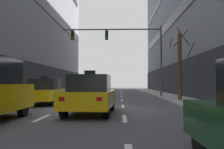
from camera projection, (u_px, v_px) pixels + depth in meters
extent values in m
plane|color=#424247|center=(92.00, 110.00, 12.52)|extent=(120.00, 120.00, 0.00)
cube|color=gray|center=(214.00, 109.00, 12.34)|extent=(2.58, 80.00, 0.14)
cube|color=silver|center=(42.00, 118.00, 9.57)|extent=(0.16, 2.00, 0.01)
cube|color=silver|center=(69.00, 106.00, 14.56)|extent=(0.16, 2.00, 0.01)
cube|color=silver|center=(82.00, 100.00, 19.56)|extent=(0.16, 2.00, 0.01)
cube|color=silver|center=(89.00, 97.00, 24.55)|extent=(0.16, 2.00, 0.01)
cube|color=silver|center=(95.00, 94.00, 29.55)|extent=(0.16, 2.00, 0.01)
cube|color=silver|center=(98.00, 93.00, 34.54)|extent=(0.16, 2.00, 0.01)
cube|color=silver|center=(101.00, 91.00, 39.54)|extent=(0.16, 2.00, 0.01)
cube|color=silver|center=(103.00, 90.00, 44.53)|extent=(0.16, 2.00, 0.01)
cube|color=silver|center=(124.00, 118.00, 9.47)|extent=(0.16, 2.00, 0.01)
cube|color=silver|center=(123.00, 106.00, 14.47)|extent=(0.16, 2.00, 0.01)
cube|color=silver|center=(122.00, 100.00, 19.46)|extent=(0.16, 2.00, 0.01)
cube|color=silver|center=(122.00, 97.00, 24.46)|extent=(0.16, 2.00, 0.01)
cube|color=silver|center=(121.00, 94.00, 29.45)|extent=(0.16, 2.00, 0.01)
cube|color=silver|center=(121.00, 93.00, 34.45)|extent=(0.16, 2.00, 0.01)
cube|color=silver|center=(121.00, 91.00, 39.44)|extent=(0.16, 2.00, 0.01)
cube|color=silver|center=(121.00, 90.00, 44.44)|extent=(0.16, 2.00, 0.01)
cylinder|color=black|center=(23.00, 108.00, 9.94)|extent=(0.23, 0.69, 0.69)
cube|color=white|center=(27.00, 91.00, 10.82)|extent=(0.21, 0.08, 0.15)
cylinder|color=black|center=(40.00, 98.00, 17.03)|extent=(0.22, 0.63, 0.63)
cylinder|color=black|center=(63.00, 98.00, 16.96)|extent=(0.22, 0.63, 0.63)
cylinder|color=black|center=(26.00, 101.00, 14.46)|extent=(0.22, 0.63, 0.63)
cylinder|color=black|center=(52.00, 101.00, 14.39)|extent=(0.22, 0.63, 0.63)
cube|color=yellow|center=(46.00, 94.00, 15.72)|extent=(1.81, 4.22, 0.61)
cube|color=black|center=(45.00, 84.00, 15.55)|extent=(1.55, 1.83, 0.65)
cube|color=white|center=(46.00, 92.00, 17.81)|extent=(0.19, 0.08, 0.13)
cube|color=red|center=(23.00, 94.00, 13.70)|extent=(0.19, 0.08, 0.13)
cube|color=white|center=(63.00, 92.00, 17.75)|extent=(0.19, 0.08, 0.13)
cube|color=red|center=(45.00, 94.00, 13.64)|extent=(0.19, 0.08, 0.13)
cube|color=black|center=(45.00, 78.00, 15.57)|extent=(0.42, 0.20, 0.17)
cylinder|color=black|center=(79.00, 103.00, 12.33)|extent=(0.25, 0.68, 0.67)
cylinder|color=black|center=(112.00, 104.00, 12.21)|extent=(0.25, 0.68, 0.67)
cylinder|color=black|center=(64.00, 109.00, 9.59)|extent=(0.25, 0.68, 0.67)
cylinder|color=black|center=(106.00, 109.00, 9.47)|extent=(0.25, 0.68, 0.67)
cube|color=yellow|center=(91.00, 98.00, 10.91)|extent=(2.06, 4.55, 0.65)
cube|color=black|center=(90.00, 83.00, 10.73)|extent=(1.71, 2.00, 0.69)
cube|color=white|center=(85.00, 94.00, 13.15)|extent=(0.21, 0.09, 0.14)
cube|color=red|center=(62.00, 99.00, 8.77)|extent=(0.21, 0.09, 0.14)
cube|color=white|center=(110.00, 94.00, 13.05)|extent=(0.21, 0.09, 0.14)
cube|color=red|center=(99.00, 99.00, 8.68)|extent=(0.21, 0.09, 0.14)
cube|color=black|center=(90.00, 73.00, 10.74)|extent=(0.46, 0.22, 0.18)
cylinder|color=black|center=(203.00, 141.00, 4.35)|extent=(0.23, 0.67, 0.67)
cube|color=white|center=(198.00, 110.00, 5.19)|extent=(0.20, 0.08, 0.14)
cylinder|color=#4C4C51|center=(161.00, 61.00, 22.58)|extent=(0.18, 0.18, 6.33)
cylinder|color=#4C4C51|center=(112.00, 29.00, 22.81)|extent=(8.87, 0.12, 0.12)
cube|color=black|center=(107.00, 35.00, 22.80)|extent=(0.28, 0.24, 0.84)
sphere|color=#4B0704|center=(107.00, 32.00, 22.67)|extent=(0.17, 0.17, 0.17)
sphere|color=#523505|center=(107.00, 35.00, 22.66)|extent=(0.17, 0.17, 0.17)
sphere|color=green|center=(107.00, 38.00, 22.66)|extent=(0.17, 0.17, 0.17)
cube|color=black|center=(73.00, 35.00, 22.90)|extent=(0.28, 0.24, 0.84)
sphere|color=#4B0704|center=(72.00, 32.00, 22.77)|extent=(0.17, 0.17, 0.17)
sphere|color=#523505|center=(72.00, 35.00, 22.76)|extent=(0.17, 0.17, 0.17)
sphere|color=green|center=(72.00, 38.00, 22.75)|extent=(0.17, 0.17, 0.17)
cylinder|color=#4C3823|center=(180.00, 66.00, 18.21)|extent=(0.29, 0.29, 4.77)
cylinder|color=#42301E|center=(183.00, 37.00, 17.81)|extent=(1.00, 0.37, 1.23)
cylinder|color=#42301E|center=(191.00, 50.00, 18.26)|extent=(0.13, 1.65, 0.92)
cylinder|color=#42301E|center=(171.00, 43.00, 18.45)|extent=(0.41, 1.26, 0.91)
cylinder|color=#42301E|center=(181.00, 38.00, 18.77)|extent=(1.07, 0.47, 1.24)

